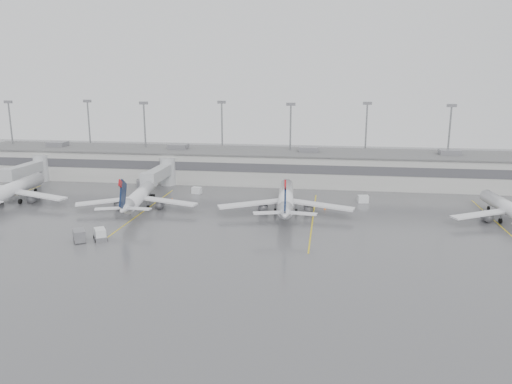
# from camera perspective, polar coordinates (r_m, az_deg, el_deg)

# --- Properties ---
(ground) EXTENTS (260.00, 260.00, 0.00)m
(ground) POSITION_cam_1_polar(r_m,az_deg,el_deg) (78.81, -7.06, -7.35)
(ground) COLOR #57575A
(ground) RESTS_ON ground
(terminal) EXTENTS (152.00, 17.00, 9.45)m
(terminal) POSITION_cam_1_polar(r_m,az_deg,el_deg) (132.65, -0.49, 3.06)
(terminal) COLOR #A8A7A2
(terminal) RESTS_ON ground
(light_masts) EXTENTS (142.40, 8.00, 20.60)m
(light_masts) POSITION_cam_1_polar(r_m,az_deg,el_deg) (137.16, -0.12, 6.71)
(light_masts) COLOR gray
(light_masts) RESTS_ON ground
(jet_bridge_left) EXTENTS (4.00, 17.20, 7.00)m
(jet_bridge_left) POSITION_cam_1_polar(r_m,az_deg,el_deg) (141.14, -24.21, 2.38)
(jet_bridge_left) COLOR #ABAEB0
(jet_bridge_left) RESTS_ON ground
(jet_bridge_right) EXTENTS (4.00, 17.20, 7.00)m
(jet_bridge_right) POSITION_cam_1_polar(r_m,az_deg,el_deg) (125.88, -10.63, 2.14)
(jet_bridge_right) COLOR #ABAEB0
(jet_bridge_right) RESTS_ON ground
(stand_markings) EXTENTS (105.25, 40.00, 0.01)m
(stand_markings) POSITION_cam_1_polar(r_m,az_deg,el_deg) (100.97, -3.47, -2.64)
(stand_markings) COLOR yellow
(stand_markings) RESTS_ON ground
(jet_far_left) EXTENTS (27.25, 30.65, 9.91)m
(jet_far_left) POSITION_cam_1_polar(r_m,az_deg,el_deg) (121.98, -26.22, 0.26)
(jet_far_left) COLOR white
(jet_far_left) RESTS_ON ground
(jet_mid_left) EXTENTS (25.15, 28.36, 9.20)m
(jet_mid_left) POSITION_cam_1_polar(r_m,az_deg,el_deg) (107.27, -13.25, -0.45)
(jet_mid_left) COLOR white
(jet_mid_left) RESTS_ON ground
(jet_mid_right) EXTENTS (27.45, 30.86, 9.98)m
(jet_mid_right) POSITION_cam_1_polar(r_m,az_deg,el_deg) (101.46, 3.43, -0.76)
(jet_mid_right) COLOR white
(jet_mid_right) RESTS_ON ground
(jet_far_right) EXTENTS (23.95, 26.99, 8.74)m
(jet_far_right) POSITION_cam_1_polar(r_m,az_deg,el_deg) (106.60, 27.08, -1.74)
(jet_far_right) COLOR white
(jet_far_right) RESTS_ON ground
(baggage_tug) EXTENTS (3.33, 3.69, 2.03)m
(baggage_tug) POSITION_cam_1_polar(r_m,az_deg,el_deg) (89.64, -17.37, -4.78)
(baggage_tug) COLOR silver
(baggage_tug) RESTS_ON ground
(baggage_cart) EXTENTS (3.25, 3.64, 2.04)m
(baggage_cart) POSITION_cam_1_polar(r_m,az_deg,el_deg) (89.97, -19.56, -4.70)
(baggage_cart) COLOR slate
(baggage_cart) RESTS_ON ground
(gse_uld_a) EXTENTS (2.85, 2.30, 1.75)m
(gse_uld_a) POSITION_cam_1_polar(r_m,az_deg,el_deg) (134.01, -26.94, 0.28)
(gse_uld_a) COLOR silver
(gse_uld_a) RESTS_ON ground
(gse_uld_b) EXTENTS (2.37, 1.77, 1.54)m
(gse_uld_b) POSITION_cam_1_polar(r_m,az_deg,el_deg) (119.79, -6.79, 0.20)
(gse_uld_b) COLOR silver
(gse_uld_b) RESTS_ON ground
(gse_uld_c) EXTENTS (2.50, 1.88, 1.61)m
(gse_uld_c) POSITION_cam_1_polar(r_m,az_deg,el_deg) (112.96, 12.14, -0.79)
(gse_uld_c) COLOR silver
(gse_uld_c) RESTS_ON ground
(gse_loader) EXTENTS (2.90, 3.56, 1.92)m
(gse_loader) POSITION_cam_1_polar(r_m,az_deg,el_deg) (128.62, -13.06, 0.93)
(gse_loader) COLOR slate
(gse_loader) RESTS_ON ground
(cone_a) EXTENTS (0.44, 0.44, 0.70)m
(cone_a) POSITION_cam_1_polar(r_m,az_deg,el_deg) (134.13, -27.04, 0.04)
(cone_a) COLOR #FF5F05
(cone_a) RESTS_ON ground
(cone_b) EXTENTS (0.40, 0.40, 0.64)m
(cone_b) POSITION_cam_1_polar(r_m,az_deg,el_deg) (114.01, -9.57, -0.79)
(cone_b) COLOR #FF5F05
(cone_b) RESTS_ON ground
(cone_c) EXTENTS (0.45, 0.45, 0.72)m
(cone_c) POSITION_cam_1_polar(r_m,az_deg,el_deg) (105.80, 7.88, -1.81)
(cone_c) COLOR #FF5F05
(cone_c) RESTS_ON ground
(cone_d) EXTENTS (0.45, 0.45, 0.71)m
(cone_d) POSITION_cam_1_polar(r_m,az_deg,el_deg) (119.91, 26.68, -1.33)
(cone_d) COLOR #FF5F05
(cone_d) RESTS_ON ground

